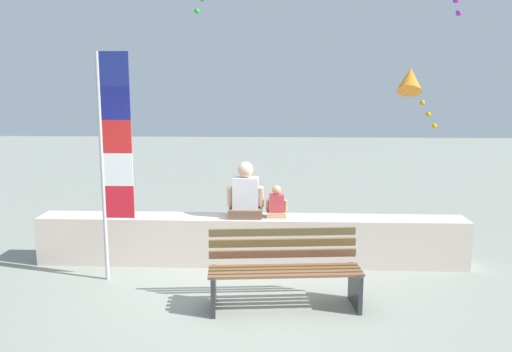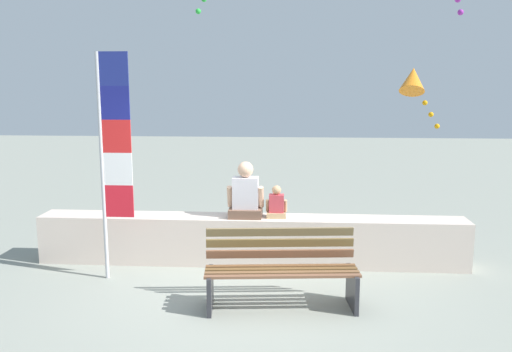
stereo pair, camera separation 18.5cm
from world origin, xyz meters
name	(u,v)px [view 1 (the left image)]	position (x,y,z in m)	size (l,w,h in m)	color
ground_plane	(247,288)	(0.00, 0.00, 0.00)	(40.00, 40.00, 0.00)	gray
seawall_ledge	(251,240)	(0.00, 0.97, 0.35)	(6.18, 0.51, 0.70)	beige
park_bench	(284,270)	(0.47, -0.50, 0.43)	(1.83, 0.77, 0.88)	brown
person_adult	(246,196)	(-0.08, 0.97, 1.01)	(0.53, 0.39, 0.81)	brown
person_child	(276,205)	(0.37, 0.97, 0.88)	(0.30, 0.22, 0.47)	tan
flag_banner	(112,149)	(-1.76, 0.23, 1.77)	(0.42, 0.05, 3.00)	#B7B7BC
kite_orange	(411,80)	(2.46, 2.09, 2.65)	(0.69, 0.63, 1.03)	orange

